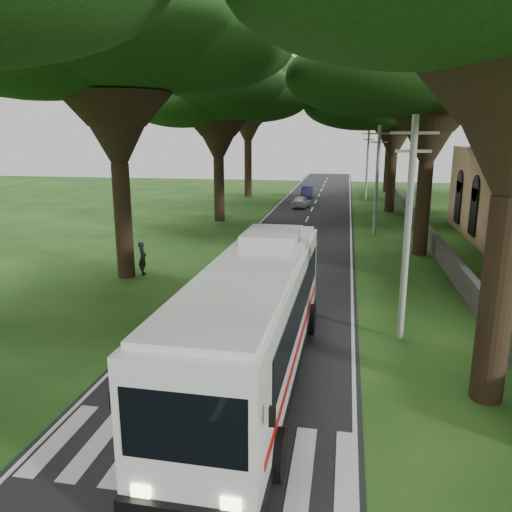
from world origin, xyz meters
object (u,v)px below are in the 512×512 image
object	(u,v)px
pole_near	(408,227)
pole_mid	(377,179)
coach_bus	(255,318)
distant_car_b	(307,192)
pole_far	(367,163)
distant_car_a	(301,202)
pedestrian	(143,258)

from	to	relation	value
pole_near	pole_mid	xyz separation A→B (m)	(0.00, 20.00, 0.00)
pole_mid	coach_bus	bearing A→B (deg)	-101.02
pole_mid	coach_bus	xyz separation A→B (m)	(-4.70, -24.12, -2.15)
coach_bus	distant_car_b	world-z (taller)	coach_bus
pole_far	distant_car_a	bearing A→B (deg)	-133.95
pole_far	pedestrian	distance (m)	35.99
distant_car_b	pedestrian	size ratio (longest dim) A/B	2.22
distant_car_b	pedestrian	bearing A→B (deg)	-101.68
pole_near	pole_mid	size ratio (longest dim) A/B	1.00
coach_bus	pole_mid	bearing A→B (deg)	79.84
coach_bus	pedestrian	bearing A→B (deg)	128.04
distant_car_b	pedestrian	world-z (taller)	pedestrian
distant_car_b	pole_mid	bearing A→B (deg)	-74.78
pole_near	coach_bus	size ratio (longest dim) A/B	0.62
pole_near	pedestrian	bearing A→B (deg)	152.99
pole_mid	distant_car_a	size ratio (longest dim) A/B	2.27
coach_bus	pedestrian	distance (m)	13.39
pole_near	pole_mid	bearing A→B (deg)	90.00
pole_far	distant_car_b	xyz separation A→B (m)	(-6.77, 1.79, -3.50)
pole_near	distant_car_b	distance (m)	42.48
distant_car_a	distant_car_b	world-z (taller)	distant_car_b
coach_bus	distant_car_a	size ratio (longest dim) A/B	3.64
coach_bus	distant_car_a	world-z (taller)	coach_bus
pole_mid	distant_car_b	distance (m)	23.08
coach_bus	distant_car_b	distance (m)	45.98
distant_car_b	pole_near	bearing A→B (deg)	-82.84
distant_car_a	pole_near	bearing A→B (deg)	110.52
coach_bus	pole_near	bearing A→B (deg)	42.14
distant_car_a	pedestrian	xyz separation A→B (m)	(-6.07, -26.56, 0.27)
pole_near	pedestrian	xyz separation A→B (m)	(-12.76, 6.51, -3.28)
pole_near	pole_far	xyz separation A→B (m)	(0.00, 40.00, 0.00)
pole_far	distant_car_b	world-z (taller)	pole_far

